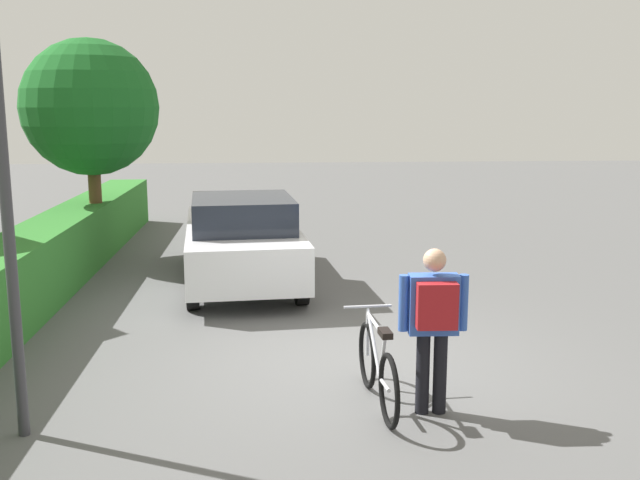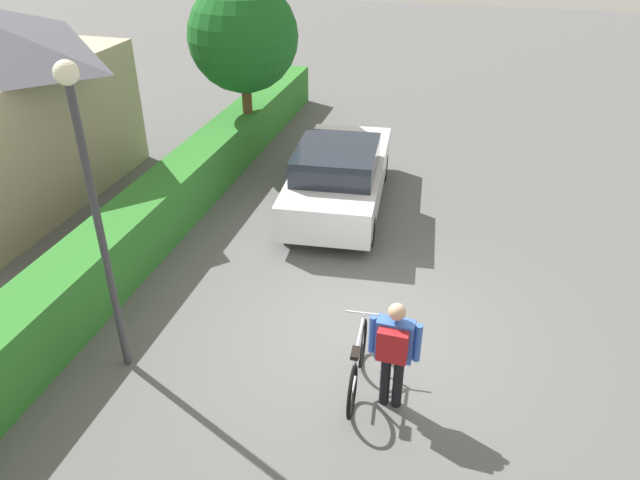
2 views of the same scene
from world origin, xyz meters
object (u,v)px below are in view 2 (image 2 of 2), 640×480
object	(u,v)px
street_lamp	(91,188)
tree_kerbside	(243,37)
person_rider	(394,348)
parked_car_near	(339,175)
bicycle	(358,364)

from	to	relation	value
street_lamp	tree_kerbside	distance (m)	7.87
person_rider	tree_kerbside	xyz separation A→B (m)	(7.65, 4.79, 1.89)
parked_car_near	person_rider	bearing A→B (deg)	-159.93
street_lamp	tree_kerbside	world-z (taller)	street_lamp
person_rider	street_lamp	size ratio (longest dim) A/B	0.38
bicycle	parked_car_near	bearing A→B (deg)	16.00
tree_kerbside	person_rider	bearing A→B (deg)	-147.97
person_rider	tree_kerbside	size ratio (longest dim) A/B	0.39
parked_car_near	street_lamp	world-z (taller)	street_lamp
street_lamp	parked_car_near	bearing A→B (deg)	-18.21
person_rider	street_lamp	xyz separation A→B (m)	(-0.15, 3.73, 1.79)
parked_car_near	street_lamp	xyz separation A→B (m)	(-5.45, 1.79, 2.00)
bicycle	tree_kerbside	world-z (taller)	tree_kerbside
parked_car_near	bicycle	world-z (taller)	parked_car_near
parked_car_near	street_lamp	bearing A→B (deg)	161.79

